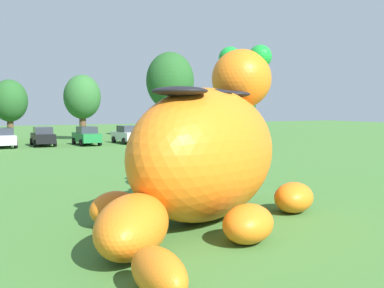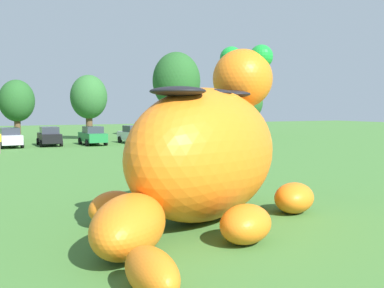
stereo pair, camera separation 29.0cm
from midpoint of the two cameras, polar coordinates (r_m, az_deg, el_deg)
name	(u,v)px [view 1 (the left image)]	position (r m, az deg, el deg)	size (l,w,h in m)	color
ground_plane	(231,208)	(16.45, 4.28, -7.77)	(160.00, 160.00, 0.00)	#427533
giant_inflatable_creature	(207,152)	(14.62, 1.26, -0.92)	(9.02, 9.94, 5.77)	orange
car_silver	(3,138)	(43.56, -22.21, 0.71)	(2.07, 4.17, 1.72)	#B7BABF
car_black	(43,136)	(44.29, -17.86, 0.88)	(2.04, 4.15, 1.72)	black
car_green	(87,136)	(44.25, -12.88, 0.98)	(2.02, 4.14, 1.72)	#1E7238
car_white	(127,135)	(45.53, -8.07, 1.15)	(2.15, 4.21, 1.72)	white
car_blue	(162,134)	(46.58, -3.89, 1.26)	(2.05, 4.16, 1.72)	#2347B7
tree_mid_left	(10,101)	(50.62, -21.46, 4.88)	(3.53, 3.53, 6.26)	brown
tree_centre_left	(82,97)	(51.38, -13.36, 5.54)	(3.90, 3.90, 6.93)	brown
tree_centre	(170,82)	(54.94, -2.83, 7.59)	(5.56, 5.56, 9.87)	brown
tree_centre_right	(242,103)	(57.73, 5.96, 5.00)	(3.46, 3.46, 6.14)	brown
spectator_near_inflatable	(232,141)	(36.24, 4.60, 0.31)	(0.38, 0.26, 1.71)	#726656
spectator_by_cars	(210,141)	(36.98, 2.00, 0.41)	(0.38, 0.26, 1.71)	#2D334C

